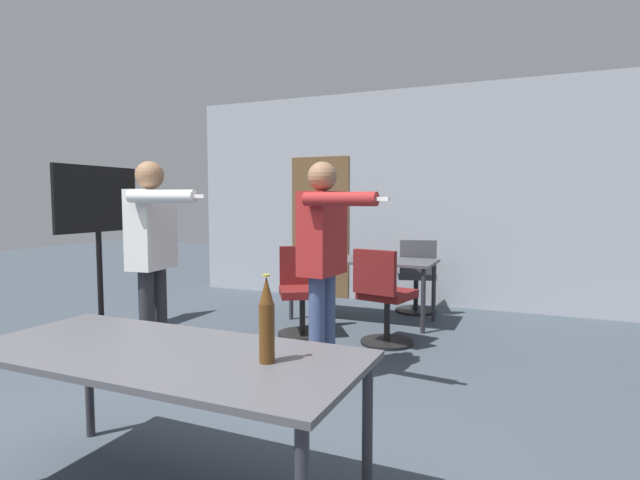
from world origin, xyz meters
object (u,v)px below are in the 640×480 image
object	(u,v)px
beer_bottle	(267,321)
drink_cup	(356,254)
person_center_tall	(153,243)
office_chair_far_right	(417,278)
office_chair_near_pushed	(302,294)
person_far_watching	(324,248)
office_chair_mid_tucked	(384,300)
tv_screen	(98,227)

from	to	relation	value
beer_bottle	drink_cup	xyz separation A→B (m)	(-0.91, 3.74, -0.13)
person_center_tall	beer_bottle	world-z (taller)	person_center_tall
person_center_tall	beer_bottle	size ratio (longest dim) A/B	4.60
office_chair_far_right	office_chair_near_pushed	world-z (taller)	office_chair_far_right
person_center_tall	beer_bottle	bearing A→B (deg)	47.04
person_far_watching	beer_bottle	bearing A→B (deg)	21.15
office_chair_near_pushed	office_chair_mid_tucked	world-z (taller)	office_chair_mid_tucked
person_far_watching	beer_bottle	world-z (taller)	person_far_watching
person_far_watching	beer_bottle	xyz separation A→B (m)	(0.50, -1.78, -0.13)
office_chair_far_right	drink_cup	xyz separation A→B (m)	(-0.59, -0.62, 0.34)
tv_screen	office_chair_mid_tucked	distance (m)	3.15
person_center_tall	office_chair_near_pushed	world-z (taller)	person_center_tall
tv_screen	person_center_tall	world-z (taller)	tv_screen
tv_screen	office_chair_far_right	xyz separation A→B (m)	(2.98, 2.20, -0.69)
office_chair_mid_tucked	drink_cup	bearing A→B (deg)	135.91
office_chair_mid_tucked	person_far_watching	bearing A→B (deg)	-87.72
tv_screen	person_far_watching	xyz separation A→B (m)	(2.82, -0.38, -0.09)
office_chair_near_pushed	office_chair_mid_tucked	size ratio (longest dim) A/B	0.96
person_far_watching	drink_cup	size ratio (longest dim) A/B	16.25
person_center_tall	drink_cup	xyz separation A→B (m)	(1.00, 2.30, -0.28)
beer_bottle	drink_cup	size ratio (longest dim) A/B	3.58
tv_screen	office_chair_near_pushed	distance (m)	2.32
office_chair_far_right	beer_bottle	bearing A→B (deg)	-102.44
person_center_tall	office_chair_near_pushed	xyz separation A→B (m)	(0.67, 1.47, -0.63)
beer_bottle	office_chair_near_pushed	bearing A→B (deg)	112.99
person_far_watching	office_chair_near_pushed	bearing A→B (deg)	-141.17
office_chair_near_pushed	beer_bottle	bearing A→B (deg)	81.11
drink_cup	office_chair_mid_tucked	bearing A→B (deg)	-56.42
tv_screen	beer_bottle	xyz separation A→B (m)	(3.31, -2.16, -0.22)
office_chair_far_right	office_chair_near_pushed	distance (m)	1.71
office_chair_far_right	office_chair_near_pushed	bearing A→B (deg)	-138.82
tv_screen	person_center_tall	bearing A→B (deg)	-117.17
beer_bottle	drink_cup	distance (m)	3.85
beer_bottle	drink_cup	bearing A→B (deg)	103.72
tv_screen	office_chair_far_right	world-z (taller)	tv_screen
office_chair_near_pushed	office_chair_mid_tucked	distance (m)	0.93
tv_screen	drink_cup	xyz separation A→B (m)	(2.40, 1.58, -0.34)
office_chair_near_pushed	beer_bottle	world-z (taller)	beer_bottle
person_center_tall	drink_cup	size ratio (longest dim) A/B	16.47
office_chair_far_right	office_chair_mid_tucked	world-z (taller)	office_chair_mid_tucked
office_chair_near_pushed	office_chair_mid_tucked	bearing A→B (deg)	143.23
tv_screen	drink_cup	distance (m)	2.89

